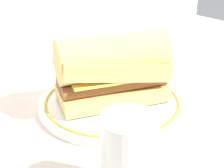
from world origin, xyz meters
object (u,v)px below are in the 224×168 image
object	(u,v)px
plate	(112,102)
butter_knife	(134,61)
sausage_sandwich	(112,68)
drinking_glass	(128,164)

from	to	relation	value
plate	butter_knife	xyz separation A→B (m)	(0.18, 0.13, -0.00)
sausage_sandwich	butter_knife	bearing A→B (deg)	56.35
drinking_glass	butter_knife	size ratio (longest dim) A/B	0.76
plate	drinking_glass	bearing A→B (deg)	-125.32
plate	drinking_glass	size ratio (longest dim) A/B	2.43
plate	drinking_glass	world-z (taller)	drinking_glass
butter_knife	drinking_glass	bearing A→B (deg)	-134.65
sausage_sandwich	drinking_glass	world-z (taller)	sausage_sandwich
plate	butter_knife	bearing A→B (deg)	35.84
plate	drinking_glass	xyz separation A→B (m)	(-0.13, -0.19, 0.04)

